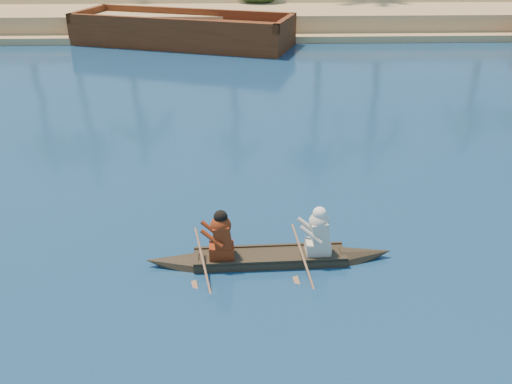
{
  "coord_description": "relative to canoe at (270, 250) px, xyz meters",
  "views": [
    {
      "loc": [
        -8.62,
        -9.18,
        6.26
      ],
      "look_at": [
        -8.24,
        1.43,
        1.1
      ],
      "focal_mm": 40.0,
      "sensor_mm": 36.0,
      "label": 1
    }
  ],
  "objects": [
    {
      "name": "canoe",
      "position": [
        0.0,
        0.0,
        0.0
      ],
      "size": [
        4.97,
        0.84,
        1.36
      ],
      "rotation": [
        0.0,
        0.0,
        0.04
      ],
      "color": "#2F271A",
      "rests_on": "ground"
    },
    {
      "name": "barge_mid",
      "position": [
        -3.44,
        21.52,
        0.41
      ],
      "size": [
        12.14,
        7.31,
        1.92
      ],
      "rotation": [
        0.0,
        0.0,
        -0.32
      ],
      "color": "maroon",
      "rests_on": "ground"
    }
  ]
}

